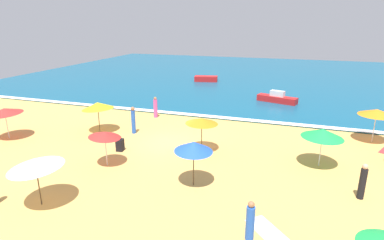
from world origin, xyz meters
TOP-DOWN VIEW (x-y plane):
  - ground_plane at (0.00, 0.00)m, footprint 60.00×60.00m
  - ocean_water at (0.00, 28.00)m, footprint 60.00×44.00m
  - wave_breaker_foam at (0.00, 6.30)m, footprint 57.00×0.70m
  - beach_umbrella_1 at (-5.57, 0.54)m, footprint 2.62×2.59m
  - beach_umbrella_2 at (12.34, 4.44)m, footprint 2.59×2.58m
  - beach_umbrella_4 at (-10.57, -2.52)m, footprint 3.15×3.15m
  - beach_umbrella_5 at (8.90, -0.50)m, footprint 2.20×2.19m
  - beach_umbrella_6 at (-2.01, -4.05)m, footprint 2.23×2.22m
  - beach_umbrella_7 at (3.12, -4.63)m, footprint 2.44×2.43m
  - beach_umbrella_8 at (-2.52, -8.30)m, footprint 3.03×3.01m
  - beach_umbrella_9 at (2.28, -0.52)m, footprint 2.57×2.57m
  - beachgoer_1 at (-2.38, -2.07)m, footprint 0.44×0.44m
  - beachgoer_3 at (10.49, -3.43)m, footprint 0.35×0.35m
  - beachgoer_4 at (6.26, -7.75)m, footprint 0.42×0.42m
  - beachgoer_6 at (-3.28, 4.98)m, footprint 0.41×0.41m
  - beachgoer_7 at (-3.11, 1.00)m, footprint 0.34×0.34m
  - beach_towel_0 at (6.80, -7.03)m, footprint 1.77×1.81m
  - small_boat_0 at (5.72, 12.81)m, footprint 3.86×2.05m
  - small_boat_1 at (-3.67, 21.12)m, footprint 3.07×1.80m

SIDE VIEW (x-z plane):
  - ground_plane at x=0.00m, z-range 0.00..0.00m
  - beach_towel_0 at x=6.80m, z-range 0.00..0.01m
  - ocean_water at x=0.00m, z-range 0.00..0.10m
  - wave_breaker_foam at x=0.00m, z-range 0.10..0.11m
  - beachgoer_1 at x=-2.38m, z-range -0.07..0.90m
  - small_boat_1 at x=-3.67m, z-range 0.10..0.76m
  - small_boat_0 at x=5.72m, z-range -0.07..1.03m
  - beachgoer_4 at x=6.26m, z-range -0.04..1.50m
  - beachgoer_6 at x=-3.28m, z-range -0.04..1.65m
  - beachgoer_3 at x=10.49m, z-range -0.02..1.64m
  - beachgoer_7 at x=-3.11m, z-range 0.00..1.91m
  - beach_umbrella_6 at x=-2.01m, z-range 0.76..2.77m
  - beach_umbrella_5 at x=8.90m, z-range 0.80..2.94m
  - beach_umbrella_4 at x=-10.57m, z-range 0.81..2.94m
  - beach_umbrella_9 at x=2.28m, z-range 0.85..2.92m
  - beach_umbrella_1 at x=-5.57m, z-range 0.79..3.00m
  - beach_umbrella_8 at x=-2.52m, z-range 0.81..3.05m
  - beach_umbrella_7 at x=3.12m, z-range 0.85..3.09m
  - beach_umbrella_2 at x=12.34m, z-range 0.89..3.08m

